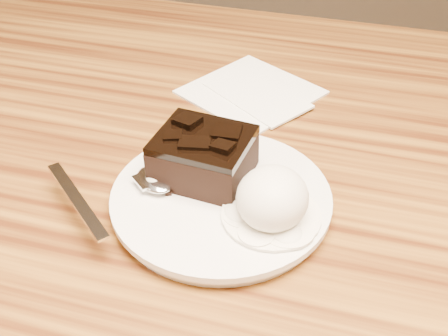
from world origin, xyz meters
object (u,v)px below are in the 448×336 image
(plate, at_px, (221,200))
(napkin, at_px, (251,91))
(spoon, at_px, (155,181))
(ice_cream_scoop, at_px, (272,198))
(brownie, at_px, (204,159))

(plate, bearing_deg, napkin, 96.29)
(plate, relative_size, napkin, 1.48)
(plate, height_order, spoon, spoon)
(spoon, height_order, napkin, spoon)
(plate, relative_size, ice_cream_scoop, 3.07)
(brownie, xyz_separation_m, ice_cream_scoop, (0.08, -0.04, 0.00))
(plate, bearing_deg, ice_cream_scoop, -19.64)
(ice_cream_scoop, xyz_separation_m, spoon, (-0.12, 0.01, -0.02))
(plate, relative_size, spoon, 1.15)
(ice_cream_scoop, height_order, spoon, ice_cream_scoop)
(napkin, bearing_deg, ice_cream_scoop, -72.11)
(brownie, distance_m, napkin, 0.20)
(plate, height_order, napkin, plate)
(plate, distance_m, napkin, 0.22)
(ice_cream_scoop, bearing_deg, napkin, 107.89)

